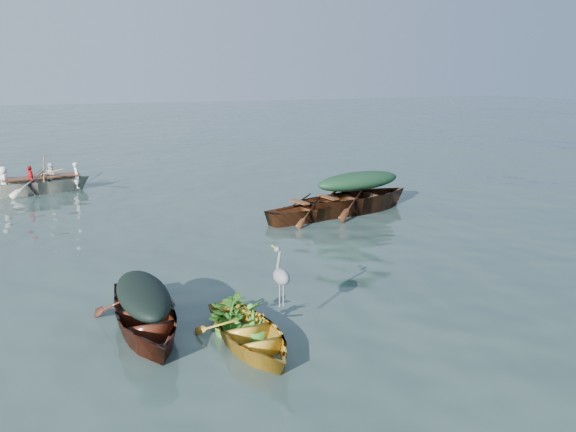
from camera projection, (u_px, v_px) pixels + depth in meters
name	position (u px, v px, depth m)	size (l,w,h in m)	color
ground	(344.00, 283.00, 10.72)	(140.00, 140.00, 0.00)	#344943
yellow_dinghy	(250.00, 346.00, 8.26)	(1.23, 2.83, 0.74)	gold
dark_covered_boat	(146.00, 332.00, 8.71)	(1.36, 3.65, 0.91)	#551E14
green_tarp_boat	(358.00, 212.00, 16.24)	(1.60, 5.14, 1.25)	#451D10
open_wooden_boat	(314.00, 219.00, 15.40)	(1.25, 4.03, 0.92)	#542915
rowed_boat	(43.00, 193.00, 18.80)	(1.30, 4.35, 1.04)	beige
dark_tarp_cover	(143.00, 292.00, 8.55)	(0.75, 2.01, 0.40)	black
green_tarp_cover	(359.00, 182.00, 16.02)	(0.88, 2.82, 0.52)	#17381D
thwart_benches	(314.00, 202.00, 15.28)	(0.75, 2.01, 0.04)	#552C13
heron	(281.00, 285.00, 8.34)	(0.28, 0.40, 0.92)	gray
dinghy_weeds	(236.00, 290.00, 8.58)	(0.70, 0.90, 0.60)	#2F6E1C
rowers	(40.00, 166.00, 18.58)	(1.17, 3.04, 0.76)	silver
oars	(41.00, 177.00, 18.67)	(2.60, 0.60, 0.06)	brown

